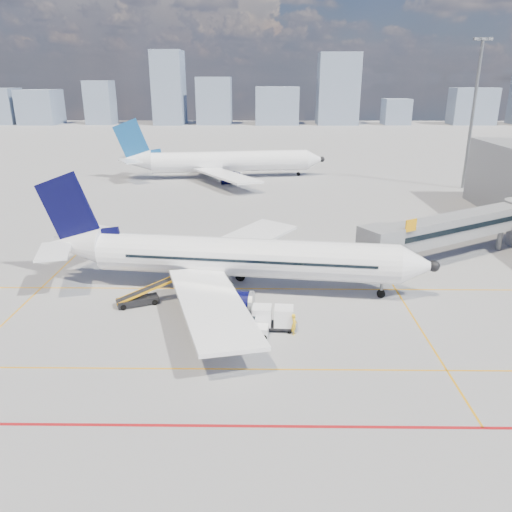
{
  "coord_description": "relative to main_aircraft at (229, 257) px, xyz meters",
  "views": [
    {
      "loc": [
        1.2,
        -35.85,
        18.98
      ],
      "look_at": [
        0.68,
        6.14,
        4.0
      ],
      "focal_mm": 35.0,
      "sensor_mm": 36.0,
      "label": 1
    }
  ],
  "objects": [
    {
      "name": "jet_bridge",
      "position": [
        25.39,
        9.04,
        0.52
      ],
      "size": [
        23.55,
        15.78,
        6.3
      ],
      "color": "gray",
      "rests_on": "ground"
    },
    {
      "name": "apron_markings",
      "position": [
        1.3,
        -11.78,
        -3.22
      ],
      "size": [
        90.0,
        35.12,
        0.01
      ],
      "color": "orange",
      "rests_on": "ground"
    },
    {
      "name": "main_aircraft",
      "position": [
        0.0,
        0.0,
        0.0
      ],
      "size": [
        37.24,
        32.37,
        10.96
      ],
      "rotation": [
        0.0,
        0.0,
        -0.12
      ],
      "color": "white",
      "rests_on": "ground"
    },
    {
      "name": "baggage_tug",
      "position": [
        2.4,
        -9.26,
        -2.51
      ],
      "size": [
        2.26,
        1.5,
        1.49
      ],
      "rotation": [
        0.0,
        0.0,
        -0.1
      ],
      "color": "white",
      "rests_on": "ground"
    },
    {
      "name": "second_aircraft",
      "position": [
        -5.1,
        56.6,
        -0.01
      ],
      "size": [
        41.71,
        36.16,
        12.23
      ],
      "rotation": [
        0.0,
        0.0,
        0.15
      ],
      "color": "white",
      "rests_on": "ground"
    },
    {
      "name": "ground",
      "position": [
        1.88,
        -7.87,
        -3.22
      ],
      "size": [
        420.0,
        420.0,
        0.0
      ],
      "primitive_type": "plane",
      "color": "gray",
      "rests_on": "ground"
    },
    {
      "name": "belt_loader",
      "position": [
        -7.78,
        -3.52,
        -2.68
      ],
      "size": [
        5.12,
        3.03,
        2.1
      ],
      "rotation": [
        0.0,
        0.0,
        0.4
      ],
      "color": "black",
      "rests_on": "ground"
    },
    {
      "name": "floodlight_mast_ne",
      "position": [
        39.88,
        47.12,
        10.36
      ],
      "size": [
        3.2,
        0.61,
        25.45
      ],
      "color": "slate",
      "rests_on": "ground"
    },
    {
      "name": "distant_skyline",
      "position": [
        -4.35,
        182.13,
        7.31
      ],
      "size": [
        250.09,
        15.99,
        30.23
      ],
      "color": "gray",
      "rests_on": "ground"
    },
    {
      "name": "cargo_dolly",
      "position": [
        3.98,
        -7.93,
        -2.18
      ],
      "size": [
        3.58,
        1.78,
        1.91
      ],
      "rotation": [
        0.0,
        0.0,
        -0.07
      ],
      "color": "black",
      "rests_on": "ground"
    },
    {
      "name": "ramp_worker",
      "position": [
        5.62,
        -8.81,
        -2.36
      ],
      "size": [
        0.51,
        0.69,
        1.74
      ],
      "primitive_type": "imported",
      "rotation": [
        0.0,
        0.0,
        1.41
      ],
      "color": "yellow",
      "rests_on": "ground"
    }
  ]
}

